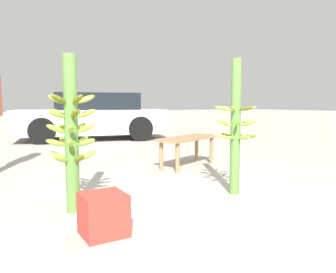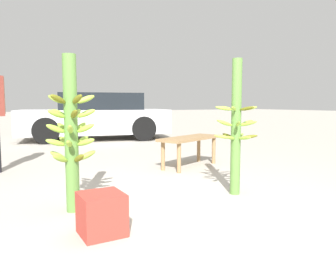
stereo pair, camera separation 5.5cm
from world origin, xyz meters
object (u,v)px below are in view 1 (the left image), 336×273
Objects in this scene: banana_stalk_left at (71,132)px; produce_crate at (103,214)px; banana_stalk_center at (235,126)px; market_bench at (188,142)px; parked_car at (92,117)px.

produce_crate is at bearing -84.81° from banana_stalk_left.
banana_stalk_left is at bearing 170.25° from banana_stalk_center.
market_bench is at bearing 74.81° from banana_stalk_center.
banana_stalk_left is 1.15× the size of market_bench.
produce_crate is (-2.07, -1.92, -0.24)m from market_bench.
market_bench is (0.42, 1.56, -0.35)m from banana_stalk_center.
banana_stalk_center is at bearing -169.89° from parked_car.
parked_car reaches higher than produce_crate.
banana_stalk_left reaches higher than market_bench.
banana_stalk_left reaches higher than parked_car.
parked_car is (-0.07, 4.67, 0.23)m from market_bench.
parked_car is at bearing 73.17° from produce_crate.
banana_stalk_center is 1.19× the size of market_bench.
banana_stalk_left is 0.97× the size of banana_stalk_center.
banana_stalk_left is at bearing -171.03° from market_bench.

